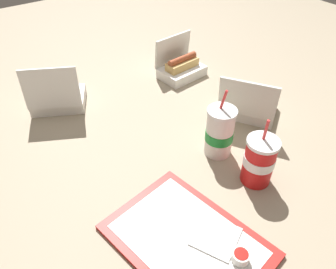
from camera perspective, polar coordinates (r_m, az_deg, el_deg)
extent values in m
plane|color=gray|center=(1.08, 0.86, -0.07)|extent=(3.20, 3.20, 0.00)
cube|color=red|center=(0.81, 3.33, -17.99)|extent=(0.41, 0.32, 0.01)
cube|color=white|center=(0.81, 3.35, -17.74)|extent=(0.36, 0.27, 0.00)
cylinder|color=white|center=(0.79, 12.52, -20.06)|extent=(0.04, 0.04, 0.02)
cylinder|color=#9E140F|center=(0.78, 12.63, -19.69)|extent=(0.03, 0.03, 0.01)
cube|color=white|center=(0.82, 8.29, -17.16)|extent=(0.13, 0.13, 0.00)
cube|color=white|center=(1.28, -18.39, 5.72)|extent=(0.22, 0.23, 0.04)
cube|color=white|center=(1.17, -19.72, 7.51)|extent=(0.10, 0.17, 0.15)
cube|color=#DBB770|center=(1.26, -18.66, 6.85)|extent=(0.14, 0.16, 0.02)
cube|color=#E5C651|center=(1.25, -18.81, 7.46)|extent=(0.14, 0.16, 0.01)
cube|color=#DBB770|center=(1.24, -18.97, 8.08)|extent=(0.14, 0.16, 0.02)
cube|color=white|center=(1.20, 13.82, 4.49)|extent=(0.23, 0.22, 0.04)
cube|color=white|center=(1.09, 13.68, 5.97)|extent=(0.17, 0.12, 0.14)
cube|color=#DBB770|center=(1.19, 14.04, 5.67)|extent=(0.16, 0.14, 0.02)
cube|color=#4C933D|center=(1.18, 14.16, 6.31)|extent=(0.16, 0.14, 0.01)
cube|color=#DBB770|center=(1.17, 14.29, 6.96)|extent=(0.16, 0.14, 0.02)
cube|color=white|center=(1.39, 2.44, 10.80)|extent=(0.14, 0.19, 0.04)
cube|color=white|center=(1.39, 0.82, 14.61)|extent=(0.04, 0.18, 0.12)
cube|color=tan|center=(1.37, 2.49, 12.11)|extent=(0.07, 0.15, 0.03)
cylinder|color=#9E4728|center=(1.36, 2.51, 13.00)|extent=(0.04, 0.14, 0.03)
cylinder|color=yellow|center=(1.36, 2.53, 13.34)|extent=(0.02, 0.12, 0.01)
cylinder|color=white|center=(0.98, 8.95, 0.22)|extent=(0.08, 0.08, 0.15)
cylinder|color=#198C33|center=(0.99, 8.91, -0.04)|extent=(0.08, 0.08, 0.03)
cylinder|color=white|center=(0.94, 9.43, 3.96)|extent=(0.09, 0.09, 0.01)
cylinder|color=red|center=(0.92, 9.68, 6.03)|extent=(0.02, 0.01, 0.06)
cylinder|color=red|center=(0.92, 15.51, -4.70)|extent=(0.08, 0.08, 0.13)
cylinder|color=white|center=(0.92, 15.61, -4.29)|extent=(0.09, 0.09, 0.03)
cylinder|color=white|center=(0.88, 16.31, -1.34)|extent=(0.09, 0.09, 0.01)
cylinder|color=red|center=(0.86, 16.70, 0.79)|extent=(0.01, 0.01, 0.06)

